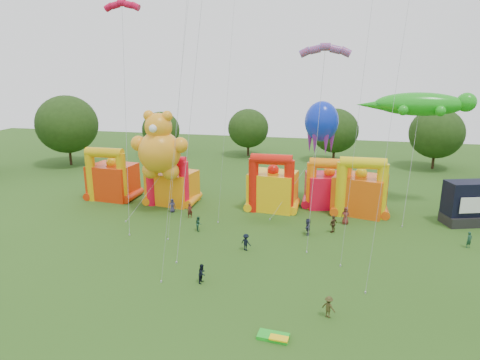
% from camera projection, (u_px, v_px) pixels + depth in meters
% --- Properties ---
extents(ground, '(160.00, 160.00, 0.00)m').
position_uv_depth(ground, '(198.00, 342.00, 27.09)').
color(ground, '#264A14').
rests_on(ground, ground).
extents(tree_ring, '(122.62, 124.71, 12.07)m').
position_uv_depth(tree_ring, '(180.00, 245.00, 26.28)').
color(tree_ring, '#352314').
rests_on(tree_ring, ground).
extents(bouncy_castle_0, '(5.91, 4.93, 7.00)m').
position_uv_depth(bouncy_castle_0, '(112.00, 179.00, 55.65)').
color(bouncy_castle_0, red).
rests_on(bouncy_castle_0, ground).
extents(bouncy_castle_1, '(6.26, 5.40, 6.37)m').
position_uv_depth(bouncy_castle_1, '(171.00, 185.00, 53.83)').
color(bouncy_castle_1, orange).
rests_on(bouncy_castle_1, ground).
extents(bouncy_castle_2, '(5.87, 4.94, 7.08)m').
position_uv_depth(bouncy_castle_2, '(272.00, 188.00, 51.42)').
color(bouncy_castle_2, yellow).
rests_on(bouncy_castle_2, ground).
extents(bouncy_castle_3, '(6.12, 5.33, 6.32)m').
position_uv_depth(bouncy_castle_3, '(328.00, 188.00, 52.55)').
color(bouncy_castle_3, red).
rests_on(bouncy_castle_3, ground).
extents(bouncy_castle_4, '(6.67, 5.87, 7.03)m').
position_uv_depth(bouncy_castle_4, '(360.00, 192.00, 50.00)').
color(bouncy_castle_4, '#EB550C').
rests_on(bouncy_castle_4, ground).
extents(stage_trailer, '(7.90, 4.96, 4.85)m').
position_uv_depth(stage_trailer, '(478.00, 203.00, 46.83)').
color(stage_trailer, black).
rests_on(stage_trailer, ground).
extents(teddy_bear_kite, '(6.99, 7.18, 12.09)m').
position_uv_depth(teddy_bear_kite, '(156.00, 160.00, 49.49)').
color(teddy_bear_kite, orange).
rests_on(teddy_bear_kite, ground).
extents(gecko_kite, '(13.60, 11.31, 13.99)m').
position_uv_depth(gecko_kite, '(414.00, 145.00, 49.61)').
color(gecko_kite, '#1AA117').
rests_on(gecko_kite, ground).
extents(octopus_kite, '(7.15, 9.80, 12.89)m').
position_uv_depth(octopus_kite, '(302.00, 167.00, 50.96)').
color(octopus_kite, '#0D28C9').
rests_on(octopus_kite, ground).
extents(parafoil_kites, '(25.45, 12.20, 24.92)m').
position_uv_depth(parafoil_kites, '(159.00, 119.00, 42.28)').
color(parafoil_kites, red).
rests_on(parafoil_kites, ground).
extents(diamond_kites, '(21.35, 20.64, 41.64)m').
position_uv_depth(diamond_kites, '(257.00, 69.00, 38.23)').
color(diamond_kites, red).
rests_on(diamond_kites, ground).
extents(folded_kite_bundle, '(2.08, 1.23, 0.31)m').
position_uv_depth(folded_kite_bundle, '(274.00, 337.00, 27.40)').
color(folded_kite_bundle, green).
rests_on(folded_kite_bundle, ground).
extents(spectator_0, '(0.94, 0.75, 1.68)m').
position_uv_depth(spectator_0, '(172.00, 205.00, 50.76)').
color(spectator_0, '#2D2A46').
rests_on(spectator_0, ground).
extents(spectator_1, '(0.74, 0.69, 1.71)m').
position_uv_depth(spectator_1, '(190.00, 211.00, 48.94)').
color(spectator_1, '#4E1A16').
rests_on(spectator_1, ground).
extents(spectator_2, '(0.84, 0.93, 1.56)m').
position_uv_depth(spectator_2, '(199.00, 224.00, 45.12)').
color(spectator_2, '#1C4832').
rests_on(spectator_2, ground).
extents(spectator_3, '(1.22, 1.00, 1.65)m').
position_uv_depth(spectator_3, '(246.00, 242.00, 40.30)').
color(spectator_3, black).
rests_on(spectator_3, ground).
extents(spectator_4, '(1.04, 1.16, 1.89)m').
position_uv_depth(spectator_4, '(333.00, 224.00, 44.57)').
color(spectator_4, '#46321C').
rests_on(spectator_4, ground).
extents(spectator_5, '(0.55, 1.64, 1.75)m').
position_uv_depth(spectator_5, '(308.00, 227.00, 44.02)').
color(spectator_5, '#23253B').
rests_on(spectator_5, ground).
extents(spectator_6, '(1.07, 0.83, 1.95)m').
position_uv_depth(spectator_6, '(346.00, 216.00, 46.94)').
color(spectator_6, maroon).
rests_on(spectator_6, ground).
extents(spectator_7, '(0.70, 0.63, 1.61)m').
position_uv_depth(spectator_7, '(469.00, 240.00, 40.88)').
color(spectator_7, '#19402B').
rests_on(spectator_7, ground).
extents(spectator_8, '(0.71, 0.85, 1.59)m').
position_uv_depth(spectator_8, '(202.00, 273.00, 34.32)').
color(spectator_8, black).
rests_on(spectator_8, ground).
extents(spectator_9, '(1.18, 1.02, 1.58)m').
position_uv_depth(spectator_9, '(329.00, 307.00, 29.57)').
color(spectator_9, '#393517').
rests_on(spectator_9, ground).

